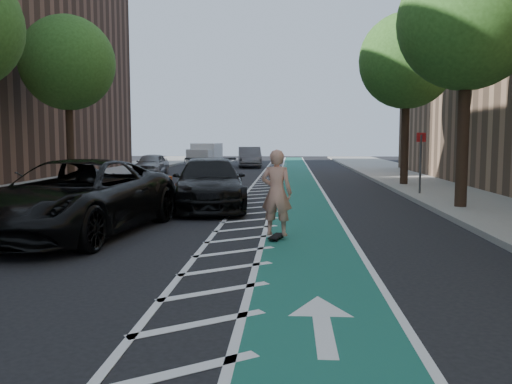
# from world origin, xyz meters

# --- Properties ---
(ground) EXTENTS (120.00, 120.00, 0.00)m
(ground) POSITION_xyz_m (0.00, 0.00, 0.00)
(ground) COLOR black
(ground) RESTS_ON ground
(bike_lane) EXTENTS (2.00, 90.00, 0.01)m
(bike_lane) POSITION_xyz_m (3.00, 10.00, 0.01)
(bike_lane) COLOR #1A5E55
(bike_lane) RESTS_ON ground
(buffer_strip) EXTENTS (1.40, 90.00, 0.01)m
(buffer_strip) POSITION_xyz_m (1.50, 10.00, 0.01)
(buffer_strip) COLOR silver
(buffer_strip) RESTS_ON ground
(sidewalk_right) EXTENTS (5.00, 90.00, 0.15)m
(sidewalk_right) POSITION_xyz_m (9.50, 10.00, 0.07)
(sidewalk_right) COLOR gray
(sidewalk_right) RESTS_ON ground
(curb_right) EXTENTS (0.12, 90.00, 0.16)m
(curb_right) POSITION_xyz_m (7.05, 10.00, 0.08)
(curb_right) COLOR gray
(curb_right) RESTS_ON ground
(curb_left) EXTENTS (0.12, 90.00, 0.16)m
(curb_left) POSITION_xyz_m (-7.05, 10.00, 0.08)
(curb_left) COLOR gray
(curb_left) RESTS_ON ground
(tree_r_c) EXTENTS (4.20, 4.20, 7.90)m
(tree_r_c) POSITION_xyz_m (7.90, 8.00, 5.77)
(tree_r_c) COLOR #382619
(tree_r_c) RESTS_ON ground
(tree_r_d) EXTENTS (4.20, 4.20, 7.90)m
(tree_r_d) POSITION_xyz_m (7.90, 16.00, 5.77)
(tree_r_d) COLOR #382619
(tree_r_d) RESTS_ON ground
(tree_l_d) EXTENTS (4.20, 4.20, 7.90)m
(tree_l_d) POSITION_xyz_m (-7.90, 16.00, 5.77)
(tree_l_d) COLOR #382619
(tree_l_d) RESTS_ON ground
(sign_post) EXTENTS (0.35, 0.08, 2.47)m
(sign_post) POSITION_xyz_m (7.60, 12.00, 1.35)
(sign_post) COLOR #4C4C4C
(sign_post) RESTS_ON ground
(skateboard) EXTENTS (0.37, 0.76, 0.10)m
(skateboard) POSITION_xyz_m (2.30, 2.79, 0.08)
(skateboard) COLOR black
(skateboard) RESTS_ON ground
(skateboarder) EXTENTS (0.79, 0.61, 1.92)m
(skateboarder) POSITION_xyz_m (2.30, 2.79, 1.06)
(skateboarder) COLOR tan
(skateboarder) RESTS_ON skateboard
(suv_near) EXTENTS (3.72, 6.69, 1.77)m
(suv_near) POSITION_xyz_m (-2.40, 3.11, 0.88)
(suv_near) COLOR black
(suv_near) RESTS_ON ground
(suv_far) EXTENTS (2.97, 5.80, 1.61)m
(suv_far) POSITION_xyz_m (0.00, 8.14, 0.81)
(suv_far) COLOR black
(suv_far) RESTS_ON ground
(car_silver) EXTENTS (1.61, 3.98, 1.35)m
(car_silver) POSITION_xyz_m (-5.96, 23.79, 0.68)
(car_silver) COLOR gray
(car_silver) RESTS_ON ground
(car_grey) EXTENTS (2.23, 5.01, 1.60)m
(car_grey) POSITION_xyz_m (-0.57, 33.09, 0.80)
(car_grey) COLOR #5C5B61
(car_grey) RESTS_ON ground
(box_truck) EXTENTS (2.48, 4.62, 1.84)m
(box_truck) POSITION_xyz_m (-4.56, 36.14, 0.85)
(box_truck) COLOR silver
(box_truck) RESTS_ON ground
(barrel_a) EXTENTS (0.72, 0.72, 0.98)m
(barrel_a) POSITION_xyz_m (-3.80, 5.37, 0.46)
(barrel_a) COLOR #FE5F0D
(barrel_a) RESTS_ON ground
(barrel_b) EXTENTS (0.69, 0.69, 0.94)m
(barrel_b) POSITION_xyz_m (-1.80, 9.50, 0.44)
(barrel_b) COLOR #D8490B
(barrel_b) RESTS_ON ground
(barrel_c) EXTENTS (0.60, 0.60, 0.82)m
(barrel_c) POSITION_xyz_m (-2.40, 19.00, 0.39)
(barrel_c) COLOR orange
(barrel_c) RESTS_ON ground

